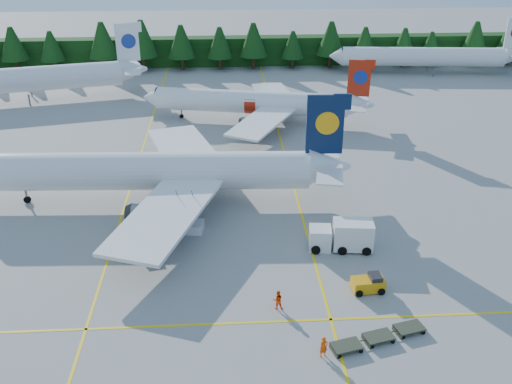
{
  "coord_description": "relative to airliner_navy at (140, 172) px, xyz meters",
  "views": [
    {
      "loc": [
        -2.47,
        -43.17,
        30.33
      ],
      "look_at": [
        0.84,
        11.15,
        3.5
      ],
      "focal_mm": 40.0,
      "sensor_mm": 36.0,
      "label": 1
    }
  ],
  "objects": [
    {
      "name": "airliner_navy",
      "position": [
        0.0,
        0.0,
        0.0
      ],
      "size": [
        43.68,
        35.9,
        12.7
      ],
      "rotation": [
        0.0,
        0.0,
        -0.04
      ],
      "color": "silver",
      "rests_on": "ground"
    },
    {
      "name": "airliner_far_left",
      "position": [
        -27.82,
        40.25,
        0.14
      ],
      "size": [
        42.82,
        13.07,
        12.63
      ],
      "rotation": [
        0.0,
        0.0,
        0.22
      ],
      "color": "silver",
      "rests_on": "ground"
    },
    {
      "name": "dolly_train",
      "position": [
        21.34,
        -25.28,
        -3.39
      ],
      "size": [
        8.04,
        3.77,
        0.13
      ],
      "rotation": [
        0.0,
        0.0,
        0.25
      ],
      "color": "#2C3224",
      "rests_on": "ground"
    },
    {
      "name": "airliner_far_right",
      "position": [
        49.89,
        55.6,
        -0.27
      ],
      "size": [
        38.88,
        7.15,
        11.31
      ],
      "rotation": [
        0.0,
        0.0,
        -0.09
      ],
      "color": "silver",
      "rests_on": "ground"
    },
    {
      "name": "crew_a",
      "position": [
        16.7,
        -26.77,
        -2.92
      ],
      "size": [
        0.76,
        0.63,
        1.8
      ],
      "primitive_type": "imported",
      "rotation": [
        0.0,
        0.0,
        0.34
      ],
      "color": "#EC4404",
      "rests_on": "ground"
    },
    {
      "name": "crew_c",
      "position": [
        23.13,
        -9.64,
        -3.02
      ],
      "size": [
        0.73,
        0.8,
        1.6
      ],
      "primitive_type": "imported",
      "rotation": [
        0.0,
        0.0,
        1.0
      ],
      "color": "orange",
      "rests_on": "ground"
    },
    {
      "name": "treeline_hedge",
      "position": [
        12.06,
        65.5,
        -0.82
      ],
      "size": [
        220.0,
        4.0,
        6.0
      ],
      "primitive_type": "cube",
      "color": "black",
      "rests_on": "ground"
    },
    {
      "name": "taxi_stripe_a",
      "position": [
        -1.94,
        3.5,
        -3.81
      ],
      "size": [
        0.25,
        120.0,
        0.01
      ],
      "primitive_type": "cube",
      "color": "yellow",
      "rests_on": "ground"
    },
    {
      "name": "crew_b",
      "position": [
        13.8,
        -20.74,
        -2.94
      ],
      "size": [
        0.86,
        0.67,
        1.76
      ],
      "primitive_type": "imported",
      "rotation": [
        0.0,
        0.0,
        3.15
      ],
      "color": "#F73905",
      "rests_on": "ground"
    },
    {
      "name": "service_truck",
      "position": [
        20.99,
        -11.54,
        -2.32
      ],
      "size": [
        6.46,
        2.89,
        3.02
      ],
      "rotation": [
        0.0,
        0.0,
        -0.1
      ],
      "color": "silver",
      "rests_on": "ground"
    },
    {
      "name": "ground",
      "position": [
        12.06,
        -16.5,
        -3.82
      ],
      "size": [
        320.0,
        320.0,
        0.0
      ],
      "primitive_type": "plane",
      "color": "gray",
      "rests_on": "ground"
    },
    {
      "name": "uld_pair",
      "position": [
        1.94,
        -9.05,
        -2.64
      ],
      "size": [
        5.51,
        2.35,
        1.74
      ],
      "rotation": [
        0.0,
        0.0,
        0.22
      ],
      "color": "#2C3224",
      "rests_on": "ground"
    },
    {
      "name": "taxi_stripe_b",
      "position": [
        18.06,
        3.5,
        -3.81
      ],
      "size": [
        0.25,
        120.0,
        0.01
      ],
      "primitive_type": "cube",
      "color": "yellow",
      "rests_on": "ground"
    },
    {
      "name": "baggage_tug",
      "position": [
        22.12,
        -18.69,
        -3.08
      ],
      "size": [
        2.93,
        1.73,
        1.51
      ],
      "rotation": [
        0.0,
        0.0,
        0.08
      ],
      "color": "orange",
      "rests_on": "ground"
    },
    {
      "name": "airliner_red",
      "position": [
        13.59,
        27.61,
        -0.67
      ],
      "size": [
        35.58,
        28.98,
        10.46
      ],
      "rotation": [
        0.0,
        0.0,
        -0.21
      ],
      "color": "silver",
      "rests_on": "ground"
    },
    {
      "name": "taxi_stripe_cross",
      "position": [
        12.06,
        -22.5,
        -3.81
      ],
      "size": [
        80.0,
        0.25,
        0.01
      ],
      "primitive_type": "cube",
      "color": "yellow",
      "rests_on": "ground"
    },
    {
      "name": "airstairs",
      "position": [
        5.31,
        -6.78,
        -3.07
      ],
      "size": [
        4.03,
        5.47,
        3.45
      ],
      "rotation": [
        0.0,
        0.0,
        -0.12
      ],
      "color": "silver",
      "rests_on": "ground"
    }
  ]
}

